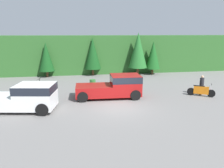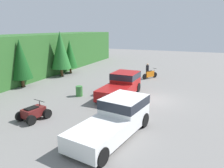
{
  "view_description": "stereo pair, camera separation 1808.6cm",
  "coord_description": "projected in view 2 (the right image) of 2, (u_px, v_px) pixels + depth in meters",
  "views": [
    {
      "loc": [
        -2.91,
        -14.7,
        5.3
      ],
      "look_at": [
        0.14,
        3.51,
        0.95
      ],
      "focal_mm": 35.0,
      "sensor_mm": 36.0,
      "label": 1
    },
    {
      "loc": [
        -17.03,
        -3.41,
        5.75
      ],
      "look_at": [
        0.14,
        3.51,
        0.95
      ],
      "focal_mm": 35.0,
      "sensor_mm": 36.0,
      "label": 2
    }
  ],
  "objects": [
    {
      "name": "tree_mid_right",
      "position": [
        61.0,
        50.0,
        25.94
      ],
      "size": [
        2.35,
        2.35,
        5.34
      ],
      "color": "brown",
      "rests_on": "ground_plane"
    },
    {
      "name": "quad_atv",
      "position": [
        34.0,
        113.0,
        13.98
      ],
      "size": [
        2.07,
        1.66,
        1.15
      ],
      "rotation": [
        0.0,
        0.0,
        -0.2
      ],
      "color": "black",
      "rests_on": "ground_plane"
    },
    {
      "name": "ground_plane",
      "position": [
        151.0,
        100.0,
        17.97
      ],
      "size": [
        80.0,
        80.0,
        0.0
      ],
      "primitive_type": "plane",
      "color": "slate"
    },
    {
      "name": "pickup_truck_red",
      "position": [
        122.0,
        84.0,
        18.89
      ],
      "size": [
        5.39,
        2.4,
        1.89
      ],
      "rotation": [
        0.0,
        0.0,
        -0.04
      ],
      "color": "maroon",
      "rests_on": "ground_plane"
    },
    {
      "name": "tree_mid_left",
      "position": [
        20.0,
        59.0,
        21.2
      ],
      "size": [
        2.07,
        2.07,
        4.71
      ],
      "color": "brown",
      "rests_on": "ground_plane"
    },
    {
      "name": "dirt_bike",
      "position": [
        150.0,
        75.0,
        25.27
      ],
      "size": [
        1.96,
        1.32,
        1.13
      ],
      "rotation": [
        0.0,
        0.0,
        -0.57
      ],
      "color": "black",
      "rests_on": "ground_plane"
    },
    {
      "name": "pickup_truck_second",
      "position": [
        116.0,
        117.0,
        11.99
      ],
      "size": [
        5.86,
        3.08,
        1.89
      ],
      "rotation": [
        0.0,
        0.0,
        -0.17
      ],
      "color": "white",
      "rests_on": "ground_plane"
    },
    {
      "name": "hillside_backdrop",
      "position": [
        3.0,
        59.0,
        23.14
      ],
      "size": [
        44.0,
        6.0,
        4.93
      ],
      "color": "#2D6028",
      "rests_on": "ground_plane"
    },
    {
      "name": "steel_barrel",
      "position": [
        79.0,
        91.0,
        18.8
      ],
      "size": [
        0.58,
        0.58,
        0.88
      ],
      "color": "#387A38",
      "rests_on": "ground_plane"
    },
    {
      "name": "tree_right",
      "position": [
        70.0,
        54.0,
        27.93
      ],
      "size": [
        1.87,
        1.87,
        4.25
      ],
      "color": "brown",
      "rests_on": "ground_plane"
    },
    {
      "name": "rider_person",
      "position": [
        147.0,
        70.0,
        25.5
      ],
      "size": [
        0.5,
        0.5,
        1.73
      ],
      "rotation": [
        0.0,
        0.0,
        -0.88
      ],
      "color": "brown",
      "rests_on": "ground_plane"
    }
  ]
}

